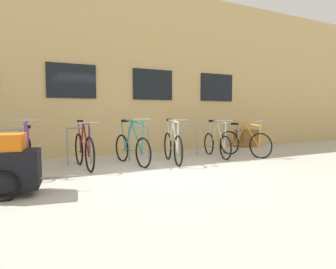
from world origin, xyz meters
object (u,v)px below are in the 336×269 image
at_px(bicycle_purple, 28,155).
at_px(bicycle_white, 173,146).
at_px(bicycle_silver, 217,143).
at_px(bike_trailer, 5,164).
at_px(bicycle_maroon, 84,150).
at_px(bicycle_orange, 244,142).
at_px(bicycle_teal, 132,148).
at_px(planter_box, 247,138).

height_order(bicycle_purple, bicycle_white, bicycle_purple).
height_order(bicycle_silver, bike_trailer, bicycle_silver).
relative_size(bicycle_maroon, bicycle_white, 1.03).
distance_m(bicycle_orange, bicycle_silver, 0.81).
distance_m(bicycle_orange, bicycle_white, 2.28).
height_order(bicycle_teal, bike_trailer, bicycle_teal).
bearing_deg(bicycle_orange, bike_trailer, -165.89).
xyz_separation_m(bicycle_silver, planter_box, (2.39, 1.41, -0.07)).
bearing_deg(bicycle_purple, bicycle_orange, -1.61).
relative_size(bicycle_orange, bicycle_teal, 0.96).
relative_size(bicycle_maroon, bicycle_teal, 0.99).
relative_size(bicycle_orange, bicycle_silver, 1.01).
bearing_deg(bicycle_white, bicycle_silver, 8.84).
bearing_deg(bicycle_purple, bicycle_teal, 1.37).
relative_size(bicycle_orange, bicycle_maroon, 0.97).
bearing_deg(bicycle_purple, bicycle_silver, 1.03).
bearing_deg(bicycle_purple, planter_box, 11.85).
height_order(bicycle_orange, bicycle_white, bicycle_white).
xyz_separation_m(bicycle_orange, bicycle_purple, (-5.50, 0.15, -0.00)).
height_order(bicycle_orange, bicycle_silver, bicycle_silver).
bearing_deg(bicycle_purple, bicycle_white, -2.65).
xyz_separation_m(bicycle_maroon, bicycle_silver, (3.60, -0.00, -0.03)).
height_order(bicycle_white, bike_trailer, bicycle_white).
bearing_deg(planter_box, bike_trailer, -157.35).
distance_m(bicycle_maroon, bicycle_white, 2.11).
bearing_deg(bicycle_teal, bike_trailer, -147.11).
bearing_deg(bicycle_white, bicycle_purple, 177.35).
bearing_deg(bicycle_orange, planter_box, 45.56).
bearing_deg(bicycle_orange, bicycle_white, 179.86).
distance_m(bicycle_purple, bike_trailer, 1.67).
bearing_deg(bike_trailer, bicycle_orange, 14.11).
height_order(bicycle_silver, bicycle_white, bicycle_white).
distance_m(bicycle_maroon, bicycle_teal, 1.11).
height_order(bicycle_orange, bike_trailer, bicycle_orange).
bearing_deg(bicycle_purple, bike_trailer, -102.64).
bearing_deg(bicycle_white, planter_box, 22.87).
xyz_separation_m(bike_trailer, planter_box, (7.48, 3.12, -0.17)).
distance_m(bicycle_purple, planter_box, 7.27).
relative_size(bicycle_white, bicycle_teal, 0.96).
height_order(bicycle_white, planter_box, bicycle_white).
xyz_separation_m(bicycle_white, planter_box, (3.89, 1.64, -0.10)).
xyz_separation_m(bicycle_maroon, bike_trailer, (-1.50, -1.72, 0.07)).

